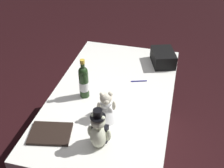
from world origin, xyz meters
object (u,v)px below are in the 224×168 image
object	(u,v)px
teddy_bear_bride	(106,106)
signing_pen	(138,81)
champagne_bottle	(84,81)
gift_case_black	(163,57)
guestbook	(50,133)
teddy_bear_groom	(99,131)

from	to	relation	value
teddy_bear_bride	signing_pen	bearing A→B (deg)	-17.79
champagne_bottle	teddy_bear_bride	bearing A→B (deg)	-128.96
gift_case_black	guestbook	xyz separation A→B (m)	(-1.07, 0.62, -0.05)
teddy_bear_groom	signing_pen	bearing A→B (deg)	-9.20
teddy_bear_bride	gift_case_black	world-z (taller)	teddy_bear_bride
teddy_bear_bride	signing_pen	size ratio (longest dim) A/B	1.79
signing_pen	guestbook	world-z (taller)	guestbook
signing_pen	gift_case_black	bearing A→B (deg)	-25.93
guestbook	teddy_bear_groom	bearing A→B (deg)	-101.32
champagne_bottle	gift_case_black	distance (m)	0.82
champagne_bottle	guestbook	world-z (taller)	champagne_bottle
signing_pen	guestbook	xyz separation A→B (m)	(-0.74, 0.46, 0.01)
guestbook	champagne_bottle	bearing A→B (deg)	-22.17
teddy_bear_bride	teddy_bear_groom	bearing A→B (deg)	-173.55
teddy_bear_groom	gift_case_black	world-z (taller)	teddy_bear_groom
teddy_bear_groom	teddy_bear_bride	size ratio (longest dim) A/B	1.24
signing_pen	gift_case_black	xyz separation A→B (m)	(0.33, -0.16, 0.06)
champagne_bottle	guestbook	bearing A→B (deg)	168.98
champagne_bottle	teddy_bear_groom	bearing A→B (deg)	-150.77
champagne_bottle	gift_case_black	xyz separation A→B (m)	(0.62, -0.53, -0.07)
signing_pen	guestbook	distance (m)	0.87
champagne_bottle	signing_pen	world-z (taller)	champagne_bottle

